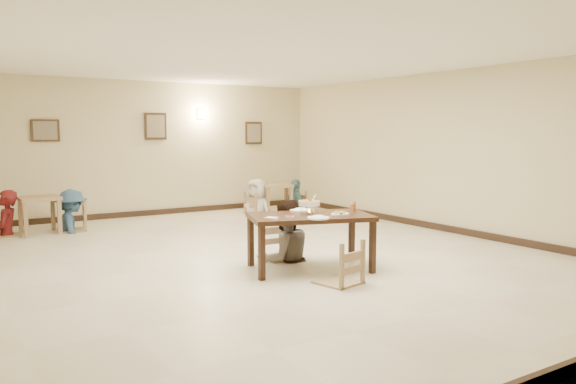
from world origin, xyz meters
TOP-DOWN VIEW (x-y plane):
  - floor at (0.00, 0.00)m, footprint 10.00×10.00m
  - ceiling at (0.00, 0.00)m, footprint 10.00×10.00m
  - wall_back at (0.00, 5.00)m, footprint 10.00×0.00m
  - wall_right at (4.00, 0.00)m, footprint 0.00×10.00m
  - baseboard_back at (0.00, 4.97)m, footprint 8.00×0.06m
  - baseboard_right at (3.97, 0.00)m, footprint 0.06×10.00m
  - picture_a at (-2.20, 4.96)m, footprint 0.55×0.04m
  - picture_b at (0.10, 4.96)m, footprint 0.50×0.04m
  - picture_c at (2.60, 4.96)m, footprint 0.45×0.04m
  - wall_sconce at (1.20, 4.96)m, footprint 0.16×0.05m
  - main_table at (0.12, -1.13)m, footprint 1.81×1.37m
  - chair_far at (0.13, -0.33)m, footprint 0.50×0.50m
  - chair_near at (0.01, -1.89)m, footprint 0.49×0.49m
  - main_diner at (0.15, -0.43)m, footprint 0.93×0.76m
  - curry_warmer at (0.12, -1.11)m, footprint 0.32×0.29m
  - rice_plate_far at (0.18, -0.79)m, footprint 0.31×0.31m
  - rice_plate_near at (-0.01, -1.50)m, footprint 0.28×0.28m
  - fried_plate at (0.43, -1.38)m, footprint 0.26×0.26m
  - chili_dish at (-0.25, -1.19)m, footprint 0.11×0.11m
  - napkin_cutlery at (-0.54, -1.22)m, footprint 0.20×0.23m
  - drink_glass at (0.76, -1.25)m, footprint 0.08×0.08m
  - bg_table_left at (-2.54, 3.80)m, footprint 0.71×0.71m
  - bg_table_right at (2.59, 3.83)m, footprint 0.86×0.86m
  - bg_chair_ll at (-3.09, 3.84)m, footprint 0.51×0.51m
  - bg_chair_lr at (-1.99, 3.78)m, footprint 0.51×0.51m
  - bg_chair_rl at (2.08, 3.88)m, footprint 0.45×0.45m
  - bg_chair_rr at (3.10, 3.82)m, footprint 0.43×0.43m
  - bg_diner_a at (-3.09, 3.84)m, footprint 0.57×0.70m
  - bg_diner_b at (-1.99, 3.78)m, footprint 0.61×1.03m
  - bg_diner_c at (2.08, 3.88)m, footprint 0.75×0.92m
  - bg_diner_d at (3.10, 3.82)m, footprint 0.45×0.92m

SIDE VIEW (x-z plane):
  - floor at x=0.00m, z-range 0.00..0.00m
  - baseboard_back at x=0.00m, z-range 0.00..0.12m
  - baseboard_right at x=3.97m, z-range 0.00..0.12m
  - bg_chair_rr at x=3.10m, z-range 0.00..0.91m
  - bg_chair_rl at x=2.08m, z-range 0.00..0.96m
  - chair_near at x=0.01m, z-range 0.00..1.03m
  - bg_table_right at x=2.59m, z-range 0.20..0.87m
  - chair_far at x=0.13m, z-range 0.00..1.07m
  - bg_chair_lr at x=-1.99m, z-range 0.00..1.08m
  - bg_chair_ll at x=-3.09m, z-range 0.00..1.09m
  - bg_table_left at x=-2.54m, z-range 0.21..0.90m
  - main_table at x=0.12m, z-range 0.30..1.05m
  - bg_diner_d at x=3.10m, z-range 0.00..1.52m
  - chili_dish at x=-0.25m, z-range 0.75..0.78m
  - napkin_cutlery at x=-0.54m, z-range 0.75..0.78m
  - rice_plate_near at x=-0.01m, z-range 0.74..0.80m
  - rice_plate_far at x=0.18m, z-range 0.73..0.81m
  - fried_plate at x=0.43m, z-range 0.75..0.80m
  - bg_diner_b at x=-1.99m, z-range 0.00..1.58m
  - bg_diner_c at x=2.08m, z-range 0.00..1.62m
  - drink_glass at x=0.76m, z-range 0.75..0.90m
  - bg_diner_a at x=-3.09m, z-range 0.00..1.67m
  - main_diner at x=0.15m, z-range 0.00..1.77m
  - curry_warmer at x=0.12m, z-range 0.78..1.03m
  - wall_back at x=0.00m, z-range -3.50..6.50m
  - wall_right at x=4.00m, z-range -3.50..6.50m
  - picture_c at x=2.60m, z-range 1.57..2.12m
  - picture_a at x=-2.20m, z-range 1.67..2.12m
  - picture_b at x=0.10m, z-range 1.70..2.30m
  - wall_sconce at x=1.20m, z-range 2.19..2.41m
  - ceiling at x=0.00m, z-range 3.00..3.00m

